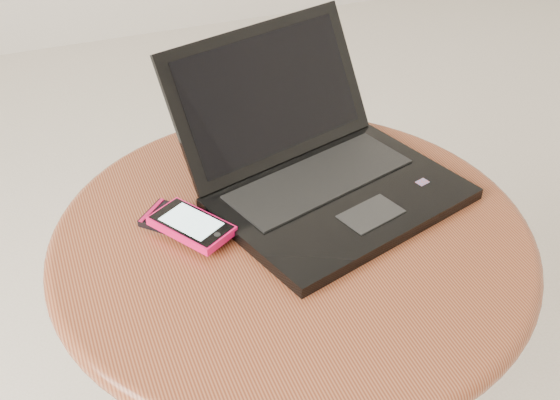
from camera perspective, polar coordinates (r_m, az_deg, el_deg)
name	(u,v)px	position (r m, az deg, el deg)	size (l,w,h in m)	color
table	(292,290)	(1.07, 0.95, -7.23)	(0.68, 0.68, 0.54)	#582914
laptop	(319,167)	(1.05, 3.19, 2.65)	(0.42, 0.43, 0.20)	black
phone_black	(183,222)	(1.00, -7.83, -1.76)	(0.12, 0.12, 0.01)	black
phone_pink	(191,225)	(0.98, -7.14, -2.02)	(0.11, 0.13, 0.01)	#E00D51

